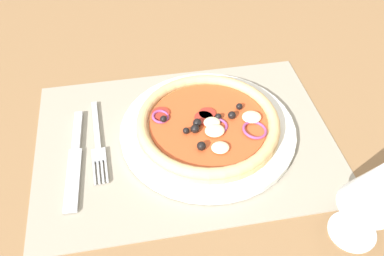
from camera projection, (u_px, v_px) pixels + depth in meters
ground_plane at (185, 145)px, 68.27cm from camera, size 190.00×140.00×2.40cm
placemat at (185, 139)px, 67.27cm from camera, size 47.45×34.31×0.40cm
plate at (208, 130)px, 67.63cm from camera, size 28.41×28.41×1.10cm
pizza at (208, 123)px, 66.44cm from camera, size 23.01×23.01×2.70cm
fork at (98, 144)px, 65.89cm from camera, size 2.46×18.05×0.44cm
knife at (75, 158)px, 63.76cm from camera, size 2.68×20.06×0.62cm
wine_glass at (375, 187)px, 48.42cm from camera, size 7.20×7.20×14.90cm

